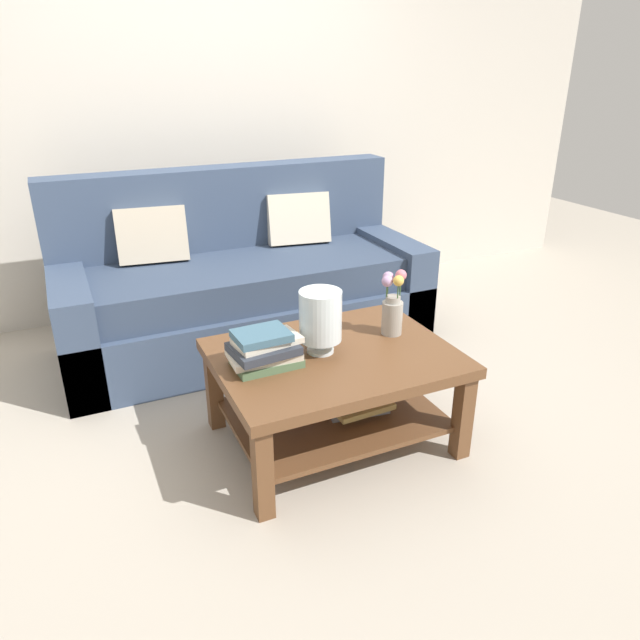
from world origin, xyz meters
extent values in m
plane|color=#ADA393|center=(0.00, 0.00, 0.00)|extent=(10.00, 10.00, 0.00)
cube|color=beige|center=(0.00, 1.65, 1.35)|extent=(6.40, 0.12, 2.70)
cube|color=#384760|center=(-0.07, 0.75, 0.18)|extent=(2.19, 0.90, 0.36)
cube|color=#324057|center=(-0.07, 0.72, 0.46)|extent=(1.95, 0.74, 0.20)
cube|color=#384760|center=(-0.07, 1.10, 0.71)|extent=(2.19, 0.20, 0.70)
cube|color=#384760|center=(-1.07, 0.75, 0.30)|extent=(0.20, 0.90, 0.60)
cube|color=#384760|center=(0.92, 0.75, 0.30)|extent=(0.20, 0.90, 0.60)
cube|color=beige|center=(-0.57, 0.96, 0.72)|extent=(0.42, 0.23, 0.34)
cube|color=beige|center=(0.36, 0.96, 0.72)|extent=(0.42, 0.24, 0.34)
cube|color=brown|center=(-0.04, -0.41, 0.44)|extent=(1.05, 0.80, 0.05)
cube|color=brown|center=(-0.51, -0.75, 0.21)|extent=(0.07, 0.07, 0.41)
cube|color=brown|center=(0.43, -0.75, 0.21)|extent=(0.07, 0.07, 0.41)
cube|color=brown|center=(-0.51, -0.06, 0.21)|extent=(0.07, 0.07, 0.41)
cube|color=brown|center=(0.43, -0.06, 0.21)|extent=(0.07, 0.07, 0.41)
cube|color=brown|center=(-0.04, -0.41, 0.14)|extent=(0.93, 0.68, 0.02)
cube|color=slate|center=(0.07, -0.41, 0.17)|extent=(0.31, 0.24, 0.03)
cube|color=tan|center=(0.07, -0.45, 0.19)|extent=(0.29, 0.21, 0.03)
cube|color=#51704C|center=(-0.35, -0.39, 0.48)|extent=(0.28, 0.19, 0.03)
cube|color=beige|center=(-0.36, -0.38, 0.51)|extent=(0.30, 0.20, 0.03)
cube|color=#2D333D|center=(-0.36, -0.39, 0.54)|extent=(0.29, 0.24, 0.04)
cube|color=beige|center=(-0.34, -0.39, 0.57)|extent=(0.29, 0.19, 0.03)
cube|color=#3D6075|center=(-0.37, -0.39, 0.60)|extent=(0.23, 0.18, 0.03)
cylinder|color=silver|center=(-0.09, -0.37, 0.47)|extent=(0.12, 0.12, 0.02)
cylinder|color=silver|center=(-0.09, -0.37, 0.50)|extent=(0.04, 0.04, 0.05)
cylinder|color=silver|center=(-0.09, -0.37, 0.64)|extent=(0.19, 0.19, 0.23)
sphere|color=#51704C|center=(-0.12, -0.37, 0.58)|extent=(0.06, 0.06, 0.06)
sphere|color=slate|center=(-0.06, -0.35, 0.58)|extent=(0.06, 0.06, 0.06)
cylinder|color=#9E998E|center=(0.30, -0.34, 0.54)|extent=(0.10, 0.10, 0.16)
cylinder|color=#9E998E|center=(0.30, -0.34, 0.64)|extent=(0.07, 0.07, 0.03)
cylinder|color=#426638|center=(0.33, -0.34, 0.69)|extent=(0.01, 0.01, 0.08)
sphere|color=#C66B7A|center=(0.33, -0.34, 0.75)|extent=(0.05, 0.05, 0.05)
cylinder|color=#426638|center=(0.29, -0.30, 0.68)|extent=(0.01, 0.01, 0.07)
sphere|color=#B28CB7|center=(0.29, -0.30, 0.73)|extent=(0.05, 0.05, 0.05)
cylinder|color=#426638|center=(0.27, -0.33, 0.68)|extent=(0.01, 0.01, 0.06)
sphere|color=#B28CB7|center=(0.27, -0.33, 0.73)|extent=(0.05, 0.05, 0.05)
cylinder|color=#426638|center=(0.30, -0.37, 0.69)|extent=(0.01, 0.01, 0.07)
sphere|color=gold|center=(0.30, -0.37, 0.74)|extent=(0.05, 0.05, 0.05)
camera|label=1|loc=(-1.07, -2.50, 1.65)|focal=32.93mm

